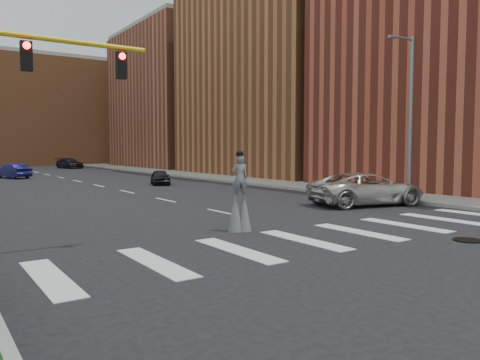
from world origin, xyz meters
TOP-DOWN VIEW (x-y plane):
  - ground_plane at (0.00, 0.00)m, footprint 160.00×160.00m
  - sidewalk_right at (12.50, 25.00)m, footprint 5.00×90.00m
  - manhole at (3.00, -2.00)m, footprint 0.90×0.90m
  - building_mid at (22.00, 30.00)m, footprint 16.00×22.00m
  - building_far at (22.00, 54.00)m, footprint 16.00×22.00m
  - building_backdrop at (6.00, 78.00)m, footprint 26.00×14.00m
  - streetlight at (10.90, 6.00)m, footprint 2.05×0.20m
  - stilt_performer at (-2.07, 3.50)m, footprint 0.82×0.62m
  - suv_crossing at (7.62, 6.08)m, footprint 6.52×4.10m
  - car_near at (4.46, 24.43)m, footprint 2.48×3.73m
  - car_mid at (-4.06, 39.45)m, footprint 2.89×4.64m
  - car_far at (6.00, 58.17)m, footprint 3.23×5.36m

SIDE VIEW (x-z plane):
  - ground_plane at x=0.00m, z-range 0.00..0.00m
  - manhole at x=3.00m, z-range 0.00..0.04m
  - sidewalk_right at x=12.50m, z-range 0.00..0.18m
  - car_near at x=4.46m, z-range 0.00..1.18m
  - car_mid at x=-4.06m, z-range 0.00..1.44m
  - car_far at x=6.00m, z-range 0.00..1.45m
  - suv_crossing at x=7.62m, z-range 0.00..1.68m
  - stilt_performer at x=-2.07m, z-range -0.34..2.55m
  - streetlight at x=10.90m, z-range 0.40..9.40m
  - building_backdrop at x=6.00m, z-range 0.00..18.00m
  - building_far at x=22.00m, z-range 0.00..20.00m
  - building_mid at x=22.00m, z-range 0.00..24.00m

